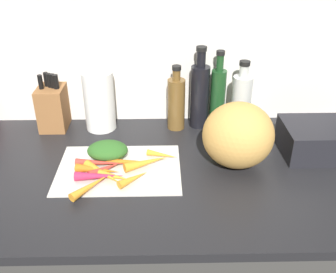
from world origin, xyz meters
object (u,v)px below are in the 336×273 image
Objects in this scene: carrot_3 at (90,186)px; carrot_4 at (98,170)px; bottle_3 at (241,102)px; carrot_1 at (146,162)px; carrot_8 at (99,176)px; carrot_2 at (131,162)px; carrot_10 at (100,163)px; carrot_6 at (162,155)px; dish_rack at (324,139)px; winter_squash at (238,135)px; carrot_0 at (105,169)px; knife_block at (53,107)px; bottle_0 at (176,103)px; cutting_board at (119,169)px; carrot_9 at (115,176)px; carrot_5 at (133,178)px; paper_towel_roll at (99,101)px; bottle_1 at (200,94)px; carrot_7 at (103,173)px; bottle_2 at (218,96)px.

carrot_4 is at bearing 82.83° from carrot_3.
carrot_1 is at bearing -142.92° from bottle_3.
carrot_1 reaches higher than carrot_8.
carrot_2 is 1.01× the size of carrot_10.
carrot_6 is (5.48, 5.52, -0.51)cm from carrot_1.
winter_squash is at bearing -168.30° from dish_rack.
carrot_6 is at bearing 24.95° from carrot_0.
knife_block is 49.14cm from bottle_0.
cutting_board is 7.16cm from carrot_9.
carrot_4 is at bearing 157.02° from carrot_5.
bottle_0 is (21.22, 37.07, 8.96)cm from carrot_9.
knife_block reaches higher than carrot_1.
bottle_1 is at bearing 1.90° from paper_towel_roll.
carrot_0 is 0.39× the size of dish_rack.
paper_towel_roll is (-3.45, 29.71, 9.80)cm from carrot_10.
carrot_7 is 4.20cm from carrot_9.
bottle_1 is at bearing 46.97° from cutting_board.
knife_block is 0.69× the size of bottle_1.
carrot_5 is 55.24cm from bottle_3.
carrot_10 is (-1.69, 6.31, -0.18)cm from carrot_7.
bottle_3 is (52.29, 31.37, 9.83)cm from carrot_4.
bottle_0 is 9.89cm from bottle_1.
carrot_10 is 79.68cm from dish_rack.
carrot_6 is at bearing 57.02° from carrot_5.
carrot_1 is 0.53× the size of dish_rack.
winter_squash is at bearing 17.86° from carrot_5.
carrot_6 is 0.39× the size of bottle_3.
cutting_board is 45.69cm from bottle_1.
carrot_8 is 4.83cm from carrot_9.
carrot_4 is 57.27cm from bottle_2.
carrot_5 is (13.10, 3.86, -0.05)cm from carrot_3.
carrot_0 is 1.04× the size of carrot_9.
bottle_2 reaches higher than knife_block.
bottle_1 is 1.11× the size of dish_rack.
paper_towel_roll is at bearing 92.76° from carrot_3.
bottle_2 reaches higher than carrot_8.
carrot_9 is at bearing -134.08° from bottle_2.
carrot_6 is 36.13cm from paper_towel_roll.
carrot_4 is 0.96× the size of carrot_8.
carrot_7 is 44.38cm from bottle_0.
carrot_0 is at bearing 84.12° from carrot_7.
bottle_2 is 9.55cm from bottle_3.
carrot_4 is 0.63× the size of winter_squash.
carrot_6 is at bearing -30.64° from knife_block.
bottle_0 is (16.38, 28.27, 9.14)cm from carrot_2.
carrot_3 is at bearing -109.56° from carrot_0.
carrot_2 is 44.86cm from knife_block.
carrot_0 and carrot_4 have the same top height.
cutting_board is at bearing -139.10° from bottle_2.
carrot_4 is at bearing -93.58° from carrot_10.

